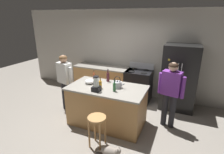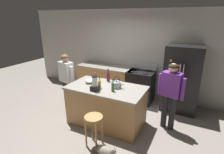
# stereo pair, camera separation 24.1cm
# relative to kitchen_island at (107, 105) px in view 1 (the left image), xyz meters

# --- Properties ---
(ground_plane) EXTENTS (14.00, 14.00, 0.00)m
(ground_plane) POSITION_rel_kitchen_island_xyz_m (0.00, 0.00, -0.47)
(ground_plane) COLOR gray
(back_wall) EXTENTS (8.00, 0.10, 2.70)m
(back_wall) POSITION_rel_kitchen_island_xyz_m (0.00, 1.95, 0.88)
(back_wall) COLOR #BCB7AD
(back_wall) RESTS_ON ground_plane
(kitchen_island) EXTENTS (1.78, 0.98, 0.94)m
(kitchen_island) POSITION_rel_kitchen_island_xyz_m (0.00, 0.00, 0.00)
(kitchen_island) COLOR #B7844C
(kitchen_island) RESTS_ON ground_plane
(back_counter_run) EXTENTS (2.00, 0.64, 0.94)m
(back_counter_run) POSITION_rel_kitchen_island_xyz_m (-0.80, 1.55, -0.00)
(back_counter_run) COLOR #B7844C
(back_counter_run) RESTS_ON ground_plane
(refrigerator) EXTENTS (0.90, 0.73, 1.79)m
(refrigerator) POSITION_rel_kitchen_island_xyz_m (1.48, 1.50, 0.42)
(refrigerator) COLOR black
(refrigerator) RESTS_ON ground_plane
(stove_range) EXTENTS (0.76, 0.65, 1.12)m
(stove_range) POSITION_rel_kitchen_island_xyz_m (0.35, 1.52, 0.01)
(stove_range) COLOR black
(stove_range) RESTS_ON ground_plane
(person_by_island_left) EXTENTS (0.59, 0.32, 1.55)m
(person_by_island_left) POSITION_rel_kitchen_island_xyz_m (-1.30, 0.16, 0.46)
(person_by_island_left) COLOR #26262B
(person_by_island_left) RESTS_ON ground_plane
(person_by_sink_right) EXTENTS (0.60, 0.30, 1.55)m
(person_by_sink_right) POSITION_rel_kitchen_island_xyz_m (1.36, 0.46, 0.47)
(person_by_sink_right) COLOR #26262B
(person_by_sink_right) RESTS_ON ground_plane
(bar_stool) EXTENTS (0.36, 0.36, 0.65)m
(bar_stool) POSITION_rel_kitchen_island_xyz_m (0.16, -0.81, 0.03)
(bar_stool) COLOR #B7844C
(bar_stool) RESTS_ON ground_plane
(cat) EXTENTS (0.52, 0.18, 0.26)m
(cat) POSITION_rel_kitchen_island_xyz_m (0.52, -0.98, -0.36)
(cat) COLOR gray
(cat) RESTS_ON ground_plane
(blender_appliance) EXTENTS (0.17, 0.17, 0.34)m
(blender_appliance) POSITION_rel_kitchen_island_xyz_m (-0.12, -0.28, 0.61)
(blender_appliance) COLOR black
(blender_appliance) RESTS_ON kitchen_island
(bottle_cooking_sauce) EXTENTS (0.06, 0.06, 0.22)m
(bottle_cooking_sauce) POSITION_rel_kitchen_island_xyz_m (-0.56, 0.41, 0.55)
(bottle_cooking_sauce) COLOR #B24C26
(bottle_cooking_sauce) RESTS_ON kitchen_island
(bottle_soda) EXTENTS (0.07, 0.07, 0.26)m
(bottle_soda) POSITION_rel_kitchen_island_xyz_m (-0.11, -0.11, 0.56)
(bottle_soda) COLOR orange
(bottle_soda) RESTS_ON kitchen_island
(bottle_olive_oil) EXTENTS (0.07, 0.07, 0.28)m
(bottle_olive_oil) POSITION_rel_kitchen_island_xyz_m (0.25, -0.15, 0.57)
(bottle_olive_oil) COLOR #2D6638
(bottle_olive_oil) RESTS_ON kitchen_island
(bottle_wine) EXTENTS (0.08, 0.08, 0.32)m
(bottle_wine) POSITION_rel_kitchen_island_xyz_m (-0.14, 0.36, 0.59)
(bottle_wine) COLOR #471923
(bottle_wine) RESTS_ON kitchen_island
(mixing_bowl) EXTENTS (0.24, 0.24, 0.11)m
(mixing_bowl) POSITION_rel_kitchen_island_xyz_m (-0.48, 0.05, 0.52)
(mixing_bowl) COLOR white
(mixing_bowl) RESTS_ON kitchen_island
(tea_kettle) EXTENTS (0.28, 0.20, 0.27)m
(tea_kettle) POSITION_rel_kitchen_island_xyz_m (0.23, 0.07, 0.55)
(tea_kettle) COLOR #B7BABF
(tea_kettle) RESTS_ON kitchen_island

